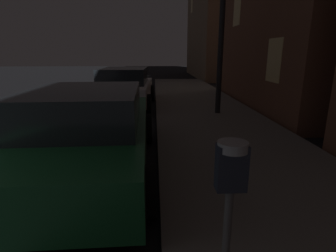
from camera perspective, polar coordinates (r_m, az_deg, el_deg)
parking_meter at (r=1.81m, az=13.00°, el=-12.68°), size 0.19×0.19×1.29m
car_green at (r=4.62m, az=-16.53°, el=-1.17°), size 2.21×4.62×1.43m
car_white at (r=10.14m, az=-9.20°, el=8.06°), size 2.18×4.08×1.43m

